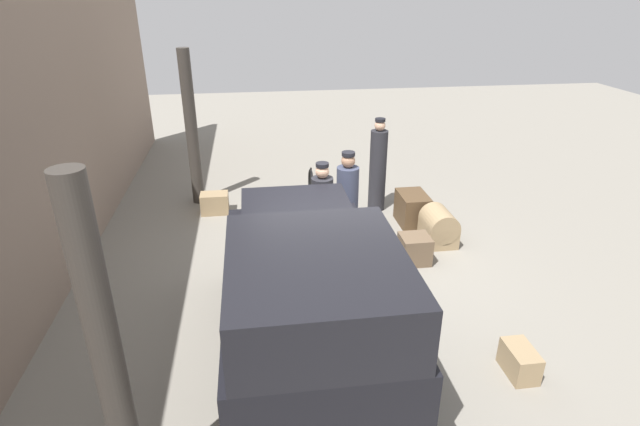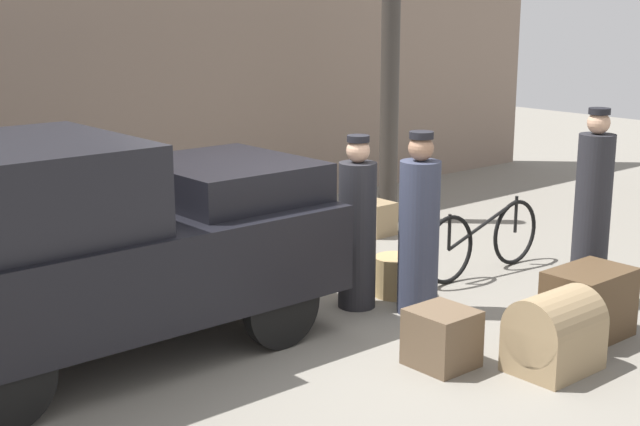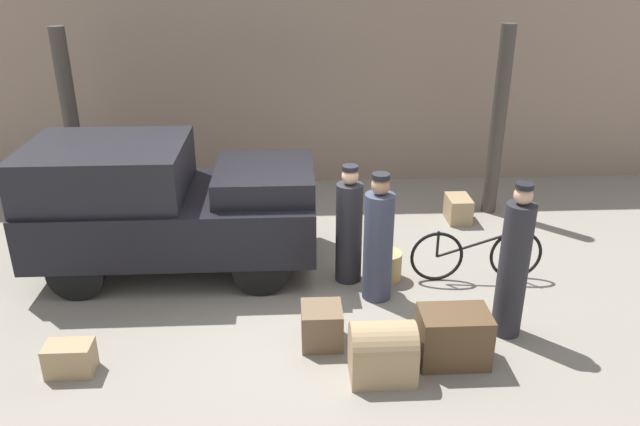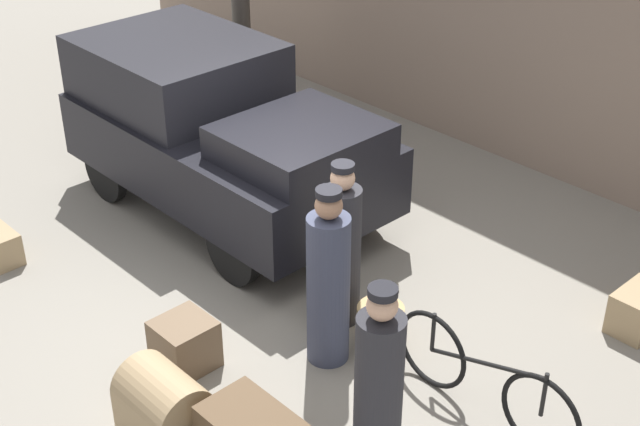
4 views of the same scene
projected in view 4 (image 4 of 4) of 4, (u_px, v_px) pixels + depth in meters
name	position (u px, v px, depth m)	size (l,w,h in m)	color
ground_plane	(291.00, 296.00, 8.71)	(30.00, 30.00, 0.00)	gray
canopy_pillar_left	(241.00, 11.00, 11.59)	(0.24, 0.24, 3.10)	#38332D
truck	(217.00, 127.00, 9.80)	(3.78, 1.90, 1.81)	black
bicycle	(484.00, 380.00, 7.09)	(1.80, 0.04, 0.76)	black
wicker_basket	(380.00, 325.00, 7.99)	(0.43, 0.43, 0.39)	tan
porter_standing_middle	(328.00, 284.00, 7.54)	(0.37, 0.37, 1.69)	#33384C
conductor_in_dark_uniform	(378.00, 408.00, 6.08)	(0.34, 0.34, 1.87)	#232328
porter_carrying_trunk	(342.00, 251.00, 8.04)	(0.35, 0.35, 1.63)	#232328
trunk_barrel_dark	(164.00, 407.00, 6.92)	(0.68, 0.53, 0.63)	#937A56
suitcase_black_upright	(638.00, 310.00, 8.17)	(0.36, 0.54, 0.41)	#937A56
trunk_umber_medium	(185.00, 344.00, 7.71)	(0.46, 0.48, 0.46)	brown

